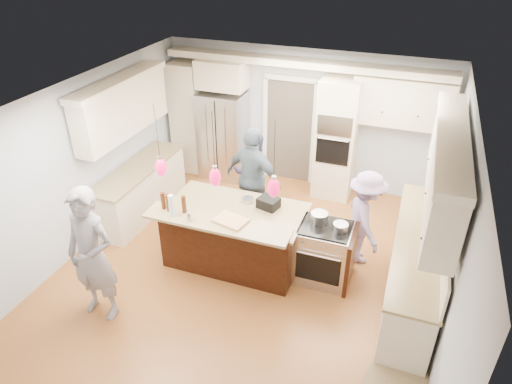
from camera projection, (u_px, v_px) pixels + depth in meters
ground_plane at (248, 265)px, 7.16m from camera, size 6.00×6.00×0.00m
room_shell at (247, 162)px, 6.24m from camera, size 5.54×6.04×2.72m
refrigerator at (223, 136)px, 9.30m from camera, size 0.90×0.70×1.80m
oven_column at (336, 140)px, 8.51m from camera, size 0.72×0.69×2.30m
back_upper_cabinets at (263, 102)px, 8.76m from camera, size 5.30×0.61×2.54m
right_counter_run at (425, 232)px, 6.14m from camera, size 0.64×3.10×2.51m
left_cabinets at (134, 160)px, 8.00m from camera, size 0.64×2.30×2.51m
kitchen_island at (235, 235)px, 7.05m from camera, size 2.10×1.46×1.12m
island_range at (325, 253)px, 6.71m from camera, size 0.82×0.71×0.92m
pendant_lights at (215, 177)px, 5.91m from camera, size 1.75×0.15×1.03m
person_bar_end at (92, 256)px, 5.84m from camera, size 0.72×0.48×1.93m
person_far_left at (253, 173)px, 8.22m from camera, size 0.85×0.74×1.50m
person_far_right at (253, 179)px, 7.70m from camera, size 1.15×0.72×1.83m
person_range_side at (364, 218)px, 6.93m from camera, size 0.96×1.15×1.54m
floor_rug at (398, 380)px, 5.36m from camera, size 0.92×1.16×0.01m
water_bottle at (171, 206)px, 6.28m from camera, size 0.10×0.10×0.33m
beer_bottle_a at (163, 201)px, 6.45m from camera, size 0.07×0.07×0.26m
beer_bottle_b at (168, 203)px, 6.41m from camera, size 0.07×0.07×0.26m
beer_bottle_c at (184, 204)px, 6.37m from camera, size 0.07×0.07×0.26m
drink_can at (189, 217)px, 6.22m from camera, size 0.10×0.10×0.13m
cutting_board at (231, 220)px, 6.23m from camera, size 0.50×0.40×0.03m
pot_large at (319, 217)px, 6.55m from camera, size 0.25×0.25×0.14m
pot_small at (340, 227)px, 6.38m from camera, size 0.21×0.21×0.11m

